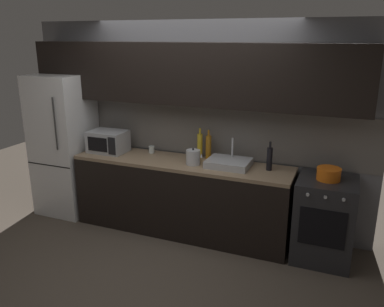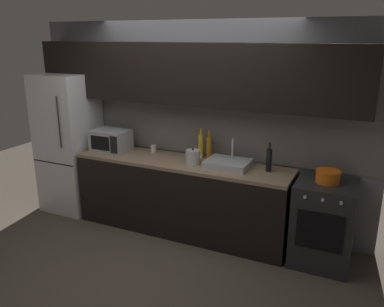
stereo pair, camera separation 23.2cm
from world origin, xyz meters
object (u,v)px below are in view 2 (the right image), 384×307
wine_bottle_amber (209,147)px  wine_bottle_yellow (201,146)px  kettle (193,157)px  mug_clear (153,149)px  refrigerator (69,143)px  wine_bottle_dark (269,160)px  cooking_pot (328,176)px  microwave (111,140)px  oven_range (323,223)px

wine_bottle_amber → wine_bottle_yellow: size_ratio=0.97×
kettle → mug_clear: 0.70m
wine_bottle_yellow → mug_clear: (-0.63, -0.05, -0.11)m
wine_bottle_yellow → refrigerator: bearing=-173.2°
kettle → wine_bottle_amber: 0.29m
wine_bottle_dark → cooking_pot: wine_bottle_dark is taller
refrigerator → cooking_pot: 3.35m
refrigerator → mug_clear: 1.23m
cooking_pot → kettle: bearing=-177.9°
wine_bottle_yellow → wine_bottle_dark: (0.87, -0.15, -0.02)m
microwave → wine_bottle_yellow: 1.19m
oven_range → wine_bottle_amber: (-1.39, 0.22, 0.60)m
microwave → mug_clear: size_ratio=5.01×
wine_bottle_yellow → wine_bottle_dark: bearing=-9.5°
wine_bottle_amber → cooking_pot: bearing=-9.0°
wine_bottle_yellow → mug_clear: bearing=-175.9°
kettle → mug_clear: kettle is taller
wine_bottle_yellow → wine_bottle_dark: 0.88m
oven_range → microwave: size_ratio=1.96×
refrigerator → cooking_pot: size_ratio=7.62×
oven_range → kettle: kettle is taller
refrigerator → wine_bottle_dark: 2.72m
microwave → mug_clear: microwave is taller
wine_bottle_dark → cooking_pot: bearing=-7.0°
mug_clear → cooking_pot: 2.14m
microwave → kettle: microwave is taller
mug_clear → wine_bottle_amber: bearing=3.2°
wine_bottle_amber → cooking_pot: size_ratio=1.45×
refrigerator → oven_range: (3.35, -0.00, -0.48)m
oven_range → wine_bottle_amber: bearing=171.0°
kettle → wine_bottle_dark: wine_bottle_dark is taller
kettle → wine_bottle_yellow: (-0.02, 0.28, 0.07)m
kettle → cooking_pot: kettle is taller
wine_bottle_amber → wine_bottle_dark: bearing=-10.6°
kettle → wine_bottle_yellow: size_ratio=0.54×
wine_bottle_amber → wine_bottle_yellow: 0.11m
mug_clear → kettle: bearing=-19.3°
microwave → wine_bottle_dark: 2.04m
wine_bottle_dark → mug_clear: (-1.51, 0.10, -0.09)m
wine_bottle_amber → kettle: bearing=-107.7°
wine_bottle_amber → wine_bottle_yellow: wine_bottle_yellow is taller
wine_bottle_dark → cooking_pot: 0.63m
oven_range → wine_bottle_yellow: (-1.50, 0.22, 0.60)m
oven_range → kettle: bearing=-178.0°
kettle → mug_clear: size_ratio=2.14×
wine_bottle_amber → cooking_pot: wine_bottle_amber is taller
cooking_pot → mug_clear: bearing=175.3°
refrigerator → wine_bottle_amber: (1.96, 0.22, 0.12)m
kettle → wine_bottle_dark: 0.86m
oven_range → wine_bottle_dark: (-0.63, 0.08, 0.58)m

